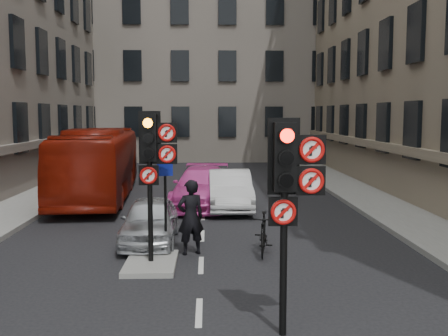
{
  "coord_description": "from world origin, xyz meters",
  "views": [
    {
      "loc": [
        0.17,
        -7.29,
        3.66
      ],
      "look_at": [
        0.48,
        2.67,
        2.6
      ],
      "focal_mm": 42.0,
      "sensor_mm": 36.0,
      "label": 1
    }
  ],
  "objects": [
    {
      "name": "pavement_left",
      "position": [
        -7.2,
        12.0,
        0.08
      ],
      "size": [
        3.0,
        50.0,
        0.16
      ],
      "primitive_type": "cube",
      "color": "gray",
      "rests_on": "ground"
    },
    {
      "name": "signal_near",
      "position": [
        1.49,
        0.99,
        2.58
      ],
      "size": [
        0.91,
        0.4,
        3.58
      ],
      "color": "black",
      "rests_on": "ground"
    },
    {
      "name": "motorcyclist",
      "position": [
        -0.28,
        6.0,
        0.98
      ],
      "size": [
        0.83,
        0.68,
        1.95
      ],
      "primitive_type": "imported",
      "rotation": [
        0.0,
        0.0,
        3.49
      ],
      "color": "black",
      "rests_on": "ground"
    },
    {
      "name": "pavement_right",
      "position": [
        7.2,
        12.0,
        0.08
      ],
      "size": [
        3.0,
        50.0,
        0.16
      ],
      "primitive_type": "cube",
      "color": "gray",
      "rests_on": "ground"
    },
    {
      "name": "motorcycle",
      "position": [
        1.61,
        6.0,
        0.53
      ],
      "size": [
        0.75,
        1.82,
        1.06
      ],
      "primitive_type": "imported",
      "rotation": [
        0.0,
        0.0,
        -0.15
      ],
      "color": "black",
      "rests_on": "ground"
    },
    {
      "name": "centre_island",
      "position": [
        -1.2,
        5.0,
        0.06
      ],
      "size": [
        1.2,
        2.0,
        0.12
      ],
      "primitive_type": "cube",
      "color": "gray",
      "rests_on": "ground"
    },
    {
      "name": "info_sign",
      "position": [
        -0.9,
        5.73,
        1.59
      ],
      "size": [
        0.39,
        0.15,
        2.28
      ],
      "rotation": [
        0.0,
        0.0,
        0.21
      ],
      "color": "black",
      "rests_on": "centre_island"
    },
    {
      "name": "building_far",
      "position": [
        0.0,
        38.0,
        10.0
      ],
      "size": [
        30.0,
        14.0,
        20.0
      ],
      "primitive_type": "cube",
      "color": "gray",
      "rests_on": "ground"
    },
    {
      "name": "signal_far",
      "position": [
        -1.11,
        4.99,
        2.7
      ],
      "size": [
        0.91,
        0.4,
        3.58
      ],
      "color": "black",
      "rests_on": "centre_island"
    },
    {
      "name": "car_silver",
      "position": [
        -1.46,
        7.24,
        0.64
      ],
      "size": [
        1.54,
        3.74,
        1.27
      ],
      "primitive_type": "imported",
      "rotation": [
        0.0,
        0.0,
        0.01
      ],
      "color": "#B6B9BE",
      "rests_on": "ground"
    },
    {
      "name": "bus_red",
      "position": [
        -4.5,
        15.14,
        1.49
      ],
      "size": [
        3.25,
        10.86,
        2.98
      ],
      "primitive_type": "imported",
      "rotation": [
        0.0,
        0.0,
        0.07
      ],
      "color": "maroon",
      "rests_on": "ground"
    },
    {
      "name": "car_pink",
      "position": [
        -0.06,
        12.95,
        0.76
      ],
      "size": [
        2.54,
        5.38,
        1.52
      ],
      "primitive_type": "imported",
      "rotation": [
        0.0,
        0.0,
        -0.08
      ],
      "color": "#D93FA1",
      "rests_on": "ground"
    },
    {
      "name": "car_white",
      "position": [
        1.0,
        12.36,
        0.74
      ],
      "size": [
        1.62,
        4.49,
        1.47
      ],
      "primitive_type": "imported",
      "rotation": [
        0.0,
        0.0,
        0.01
      ],
      "color": "silver",
      "rests_on": "ground"
    }
  ]
}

